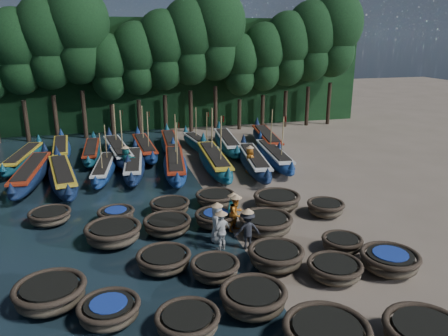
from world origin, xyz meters
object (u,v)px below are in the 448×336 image
object	(u,v)px
coracle_19	(326,208)
coracle_18	(266,224)
long_boat_1	(31,174)
long_boat_8	(274,156)
fisherman_4	(221,230)
coracle_11	(164,260)
long_boat_5	(175,165)
long_boat_6	(214,161)
coracle_13	(276,256)
coracle_24	(277,200)
long_boat_7	(254,162)
long_boat_2	(62,176)
coracle_6	(188,322)
long_boat_14	(171,144)
coracle_9	(390,261)
long_boat_10	(61,149)
fisherman_1	(233,208)
coracle_21	(116,215)
long_boat_17	(267,139)
long_boat_16	(227,142)
coracle_5	(109,311)
long_boat_12	(118,151)
coracle_10	(50,293)
coracle_20	(50,216)
long_boat_3	(104,169)
fisherman_2	(236,212)
long_boat_4	(134,165)
long_boat_13	(145,148)
coracle_3	(326,335)
coracle_14	(342,243)
fisherman_5	(126,159)
coracle_22	(170,207)
coracle_15	(113,233)
long_boat_11	(92,152)
coracle_12	(215,269)
coracle_23	(215,198)
coracle_8	(335,269)
fisherman_6	(250,159)
fisherman_3	(247,229)
long_boat_15	(200,144)
long_boat_9	(24,158)

from	to	relation	value
coracle_19	coracle_18	bearing A→B (deg)	-162.75
long_boat_1	long_boat_8	size ratio (longest dim) A/B	1.04
fisherman_4	coracle_11	bearing A→B (deg)	-14.76
long_boat_5	long_boat_6	world-z (taller)	long_boat_6
coracle_13	fisherman_4	world-z (taller)	fisherman_4
coracle_24	long_boat_7	size ratio (longest dim) A/B	0.28
long_boat_2	long_boat_8	xyz separation A→B (m)	(13.64, 0.81, -0.01)
coracle_6	long_boat_7	size ratio (longest dim) A/B	0.24
long_boat_6	long_boat_14	xyz separation A→B (m)	(-1.97, 5.76, -0.08)
coracle_9	long_boat_10	bearing A→B (deg)	122.62
long_boat_1	fisherman_1	bearing A→B (deg)	-37.49
coracle_21	long_boat_17	world-z (taller)	long_boat_17
long_boat_2	coracle_13	bearing A→B (deg)	-63.54
long_boat_6	long_boat_16	xyz separation A→B (m)	(2.26, 4.83, -0.04)
coracle_5	long_boat_12	distance (m)	18.83
coracle_6	coracle_10	size ratio (longest dim) A/B	0.73
coracle_18	coracle_20	bearing A→B (deg)	158.34
long_boat_3	coracle_5	bearing A→B (deg)	-82.48
coracle_20	fisherman_2	xyz separation A→B (m)	(8.23, -3.08, 0.51)
coracle_18	long_boat_8	xyz separation A→B (m)	(4.41, 10.12, 0.09)
coracle_20	long_boat_4	xyz separation A→B (m)	(4.42, 6.83, 0.17)
long_boat_12	long_boat_13	size ratio (longest dim) A/B	1.07
long_boat_12	long_boat_14	bearing A→B (deg)	13.67
coracle_3	coracle_20	size ratio (longest dim) A/B	1.23
coracle_11	coracle_14	bearing A→B (deg)	-4.34
fisherman_5	long_boat_4	bearing A→B (deg)	175.87
coracle_11	coracle_22	size ratio (longest dim) A/B	1.01
coracle_15	long_boat_7	bearing A→B (deg)	42.12
long_boat_11	fisherman_1	bearing A→B (deg)	-62.38
long_boat_17	long_boat_12	bearing A→B (deg)	-167.95
coracle_5	long_boat_14	size ratio (longest dim) A/B	0.29
coracle_14	fisherman_4	bearing A→B (deg)	162.92
coracle_12	coracle_23	world-z (taller)	coracle_12
coracle_5	long_boat_3	size ratio (longest dim) A/B	0.32
coracle_8	long_boat_7	bearing A→B (deg)	83.35
long_boat_7	fisherman_6	world-z (taller)	fisherman_6
long_boat_2	long_boat_13	bearing A→B (deg)	37.21
coracle_21	fisherman_1	world-z (taller)	fisherman_1
coracle_8	fisherman_6	xyz separation A→B (m)	(1.08, 12.80, 0.55)
long_boat_10	long_boat_11	world-z (taller)	long_boat_10
long_boat_14	fisherman_6	world-z (taller)	fisherman_6
coracle_13	coracle_18	distance (m)	2.97
coracle_10	fisherman_3	xyz separation A→B (m)	(7.49, 2.12, 0.42)
long_boat_16	coracle_14	bearing A→B (deg)	-83.83
coracle_12	long_boat_3	world-z (taller)	long_boat_3
coracle_20	long_boat_15	xyz separation A→B (m)	(9.71, 11.23, 0.14)
coracle_21	long_boat_10	world-z (taller)	long_boat_10
coracle_13	long_boat_6	world-z (taller)	long_boat_6
long_boat_4	long_boat_9	bearing A→B (deg)	158.35
long_boat_2	long_boat_4	xyz separation A→B (m)	(4.23, 1.27, -0.05)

